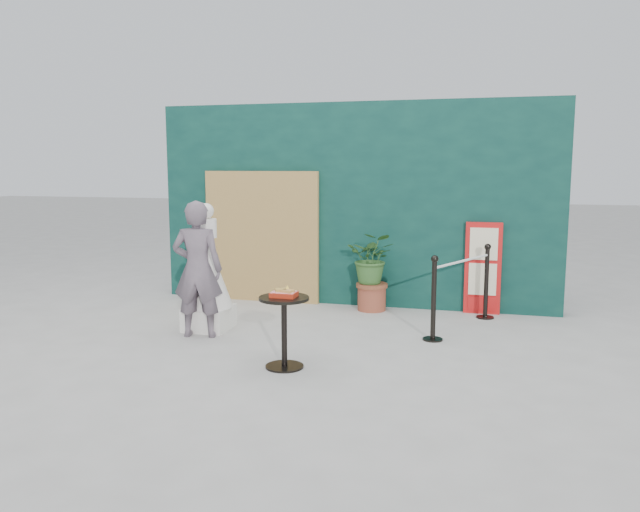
{
  "coord_description": "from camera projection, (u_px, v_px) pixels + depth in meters",
  "views": [
    {
      "loc": [
        1.95,
        -5.99,
        2.09
      ],
      "look_at": [
        0.0,
        1.2,
        1.0
      ],
      "focal_mm": 35.0,
      "sensor_mm": 36.0,
      "label": 1
    }
  ],
  "objects": [
    {
      "name": "ground",
      "position": [
        290.0,
        366.0,
        6.53
      ],
      "size": [
        60.0,
        60.0,
        0.0
      ],
      "primitive_type": "plane",
      "color": "#ADAAA5",
      "rests_on": "ground"
    },
    {
      "name": "back_wall",
      "position": [
        354.0,
        205.0,
        9.32
      ],
      "size": [
        6.0,
        0.3,
        3.0
      ],
      "primitive_type": "cube",
      "color": "#092C28",
      "rests_on": "ground"
    },
    {
      "name": "bamboo_fence",
      "position": [
        262.0,
        237.0,
        9.55
      ],
      "size": [
        1.8,
        0.08,
        2.0
      ],
      "primitive_type": "cube",
      "color": "tan",
      "rests_on": "ground"
    },
    {
      "name": "woman",
      "position": [
        198.0,
        269.0,
        7.57
      ],
      "size": [
        0.68,
        0.51,
        1.67
      ],
      "primitive_type": "imported",
      "rotation": [
        0.0,
        0.0,
        3.34
      ],
      "color": "#655761",
      "rests_on": "ground"
    },
    {
      "name": "menu_board",
      "position": [
        483.0,
        268.0,
        8.76
      ],
      "size": [
        0.5,
        0.07,
        1.3
      ],
      "color": "red",
      "rests_on": "ground"
    },
    {
      "name": "statue",
      "position": [
        208.0,
        279.0,
        7.91
      ],
      "size": [
        0.63,
        0.63,
        1.62
      ],
      "color": "white",
      "rests_on": "ground"
    },
    {
      "name": "cafe_table",
      "position": [
        284.0,
        321.0,
        6.42
      ],
      "size": [
        0.52,
        0.52,
        0.75
      ],
      "color": "black",
      "rests_on": "ground"
    },
    {
      "name": "food_basket",
      "position": [
        284.0,
        293.0,
        6.38
      ],
      "size": [
        0.26,
        0.19,
        0.11
      ],
      "color": "#B52813",
      "rests_on": "cafe_table"
    },
    {
      "name": "planter",
      "position": [
        372.0,
        265.0,
        8.97
      ],
      "size": [
        0.67,
        0.58,
        1.14
      ],
      "color": "brown",
      "rests_on": "ground"
    },
    {
      "name": "stanchion_barrier",
      "position": [
        462.0,
        291.0,
        7.98
      ],
      "size": [
        0.84,
        1.54,
        1.03
      ],
      "color": "black",
      "rests_on": "ground"
    }
  ]
}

